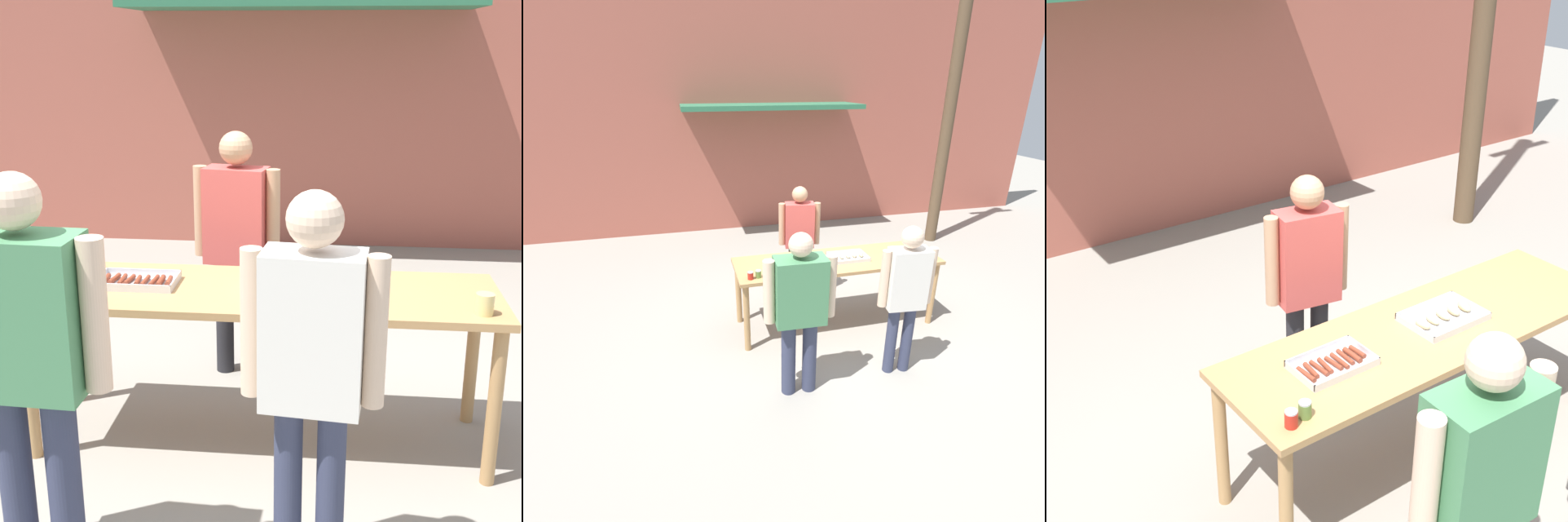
% 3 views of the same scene
% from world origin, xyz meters
% --- Properties ---
extents(ground_plane, '(24.00, 24.00, 0.00)m').
position_xyz_m(ground_plane, '(0.00, 0.00, 0.00)').
color(ground_plane, gray).
extents(building_facade_back, '(12.00, 1.11, 4.50)m').
position_xyz_m(building_facade_back, '(0.00, 3.98, 2.26)').
color(building_facade_back, '#A85647').
rests_on(building_facade_back, ground).
extents(serving_table, '(2.45, 0.75, 0.87)m').
position_xyz_m(serving_table, '(0.00, 0.00, 0.77)').
color(serving_table, tan).
rests_on(serving_table, ground).
extents(food_tray_sausages, '(0.42, 0.26, 0.04)m').
position_xyz_m(food_tray_sausages, '(-0.65, 0.01, 0.88)').
color(food_tray_sausages, silver).
rests_on(food_tray_sausages, serving_table).
extents(food_tray_buns, '(0.45, 0.31, 0.06)m').
position_xyz_m(food_tray_buns, '(0.14, 0.01, 0.89)').
color(food_tray_buns, silver).
rests_on(food_tray_buns, serving_table).
extents(condiment_jar_mustard, '(0.06, 0.06, 0.08)m').
position_xyz_m(condiment_jar_mustard, '(-1.09, -0.26, 0.91)').
color(condiment_jar_mustard, '#B22319').
rests_on(condiment_jar_mustard, serving_table).
extents(condiment_jar_ketchup, '(0.06, 0.06, 0.08)m').
position_xyz_m(condiment_jar_ketchup, '(-1.00, -0.24, 0.91)').
color(condiment_jar_ketchup, '#567A38').
rests_on(condiment_jar_ketchup, serving_table).
extents(beer_cup, '(0.09, 0.09, 0.10)m').
position_xyz_m(beer_cup, '(1.08, -0.25, 0.92)').
color(beer_cup, '#DBC67A').
rests_on(beer_cup, serving_table).
extents(person_server_behind_table, '(0.55, 0.27, 1.58)m').
position_xyz_m(person_server_behind_table, '(-0.24, 0.81, 0.94)').
color(person_server_behind_table, '#232328').
rests_on(person_server_behind_table, ground).
extents(person_customer_holding_hotdog, '(0.66, 0.27, 1.66)m').
position_xyz_m(person_customer_holding_hotdog, '(-0.78, -1.08, 0.98)').
color(person_customer_holding_hotdog, '#333851').
rests_on(person_customer_holding_hotdog, ground).
extents(person_customer_with_cup, '(0.54, 0.24, 1.61)m').
position_xyz_m(person_customer_with_cup, '(0.30, -1.04, 0.96)').
color(person_customer_with_cup, '#333851').
rests_on(person_customer_with_cup, ground).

